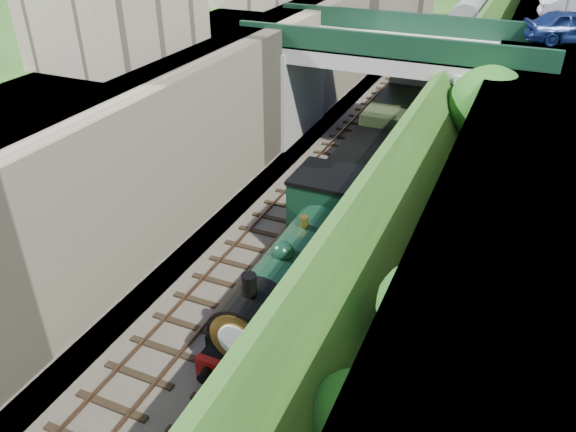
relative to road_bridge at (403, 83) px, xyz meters
The scene contains 16 objects.
trackbed 5.72m from the road_bridge, 103.28° to the right, with size 10.00×90.00×0.20m, color #473F38.
retaining_wall 7.61m from the road_bridge, 148.17° to the right, with size 1.00×90.00×7.00m, color #756B56.
street_plateau_left 10.73m from the road_bridge, 158.09° to the right, with size 6.00×90.00×7.00m, color #262628.
street_plateau_right 9.49m from the road_bridge, 25.06° to the right, with size 8.00×90.00×6.25m, color #262628.
embankment_slope 6.73m from the road_bridge, 52.46° to the right, with size 4.82×90.00×6.40m.
track_left 6.27m from the road_bridge, 126.35° to the right, with size 2.50×90.00×0.20m.
track_right 5.54m from the road_bridge, 86.34° to the right, with size 2.50×90.00×0.20m.
road_bridge is the anchor object (origin of this frame).
building_near 15.27m from the road_bridge, 136.24° to the right, with size 4.00×8.00×4.00m, color gray.
tree 6.36m from the road_bridge, 38.32° to the right, with size 3.60×3.80×6.60m.
car_blue 9.09m from the road_bridge, 23.83° to the left, with size 1.97×4.90×1.67m, color navy.
locomotive 15.34m from the road_bridge, 89.03° to the right, with size 3.10×10.23×3.83m.
tender 8.20m from the road_bridge, 88.13° to the right, with size 2.70×6.00×3.05m.
coach_front 5.20m from the road_bridge, 86.94° to the left, with size 2.90×18.00×3.70m.
coach_middle 23.67m from the road_bridge, 89.38° to the left, with size 2.90×18.00×3.70m.
coach_rear 42.43m from the road_bridge, 89.65° to the left, with size 2.90×18.00×3.70m.
Camera 1 is at (7.32, -6.33, 13.41)m, focal length 35.00 mm.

